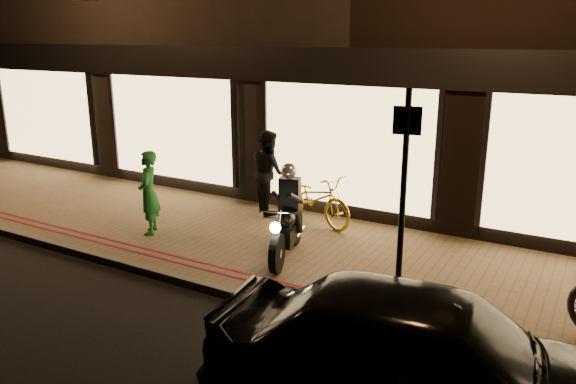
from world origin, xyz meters
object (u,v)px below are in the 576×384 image
object	(u,v)px
motorcycle	(287,222)
parked_car	(429,361)
sign_post	(403,193)
bicycle_gold	(314,198)
person_green	(149,193)

from	to	relation	value
motorcycle	parked_car	bearing A→B (deg)	-58.40
sign_post	bicycle_gold	world-z (taller)	sign_post
bicycle_gold	parked_car	size ratio (longest dim) A/B	0.45
sign_post	bicycle_gold	size ratio (longest dim) A/B	1.55
motorcycle	person_green	world-z (taller)	motorcycle
motorcycle	bicycle_gold	world-z (taller)	motorcycle
person_green	bicycle_gold	bearing A→B (deg)	96.50
bicycle_gold	parked_car	bearing A→B (deg)	-122.93
motorcycle	sign_post	xyz separation A→B (m)	(2.28, -0.99, 1.06)
person_green	parked_car	xyz separation A→B (m)	(6.07, -2.62, -0.17)
sign_post	bicycle_gold	xyz separation A→B (m)	(-2.70, 2.78, -1.17)
sign_post	person_green	size ratio (longest dim) A/B	1.91
parked_car	motorcycle	bearing A→B (deg)	40.53
person_green	motorcycle	bearing A→B (deg)	61.49
motorcycle	sign_post	size ratio (longest dim) A/B	0.63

